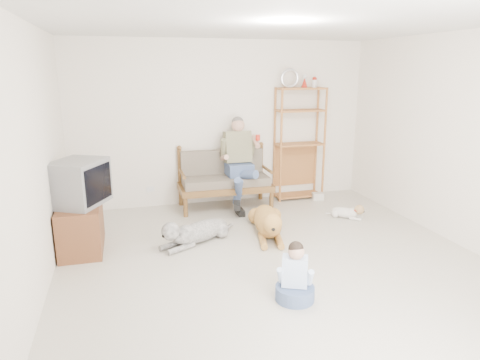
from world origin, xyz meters
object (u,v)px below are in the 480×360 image
object	(u,v)px
etagere	(299,143)
tv_stand	(81,227)
golden_retriever	(268,222)
loveseat	(224,178)

from	to	relation	value
etagere	tv_stand	distance (m)	3.85
etagere	tv_stand	bearing A→B (deg)	-159.06
tv_stand	golden_retriever	bearing A→B (deg)	-2.81
etagere	tv_stand	size ratio (longest dim) A/B	2.47
etagere	tv_stand	world-z (taller)	etagere
loveseat	tv_stand	xyz separation A→B (m)	(-2.16, -1.23, -0.19)
etagere	loveseat	bearing A→B (deg)	-174.78
loveseat	tv_stand	world-z (taller)	loveseat
tv_stand	loveseat	bearing A→B (deg)	30.26
etagere	golden_retriever	bearing A→B (deg)	-125.91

